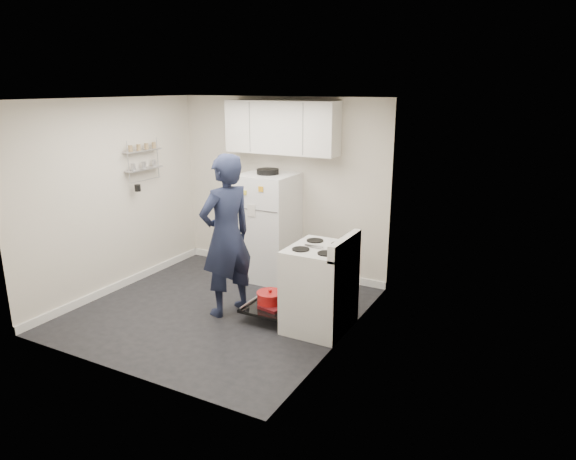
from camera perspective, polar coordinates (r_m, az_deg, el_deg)
The scene contains 7 objects.
room at distance 6.03m, azimuth -8.16°, elevation 1.88°, with size 3.21×3.21×2.51m.
electric_range at distance 5.74m, azimuth 3.44°, elevation -6.50°, with size 0.66×0.76×1.10m.
open_oven_door at distance 6.08m, azimuth -1.81°, elevation -7.94°, with size 0.55×0.72×0.24m.
refrigerator at distance 7.13m, azimuth -2.20°, elevation 0.39°, with size 0.72×0.74×1.56m.
upper_cabinets at distance 7.00m, azimuth -0.72°, elevation 11.34°, with size 1.60×0.33×0.70m, color silver.
wall_shelf_rack at distance 7.24m, azimuth -15.82°, elevation 7.53°, with size 0.14×0.60×0.61m.
person at distance 5.99m, azimuth -6.87°, elevation -0.66°, with size 0.70×0.46×1.92m, color #181E37.
Camera 1 is at (3.45, -4.69, 2.64)m, focal length 32.00 mm.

